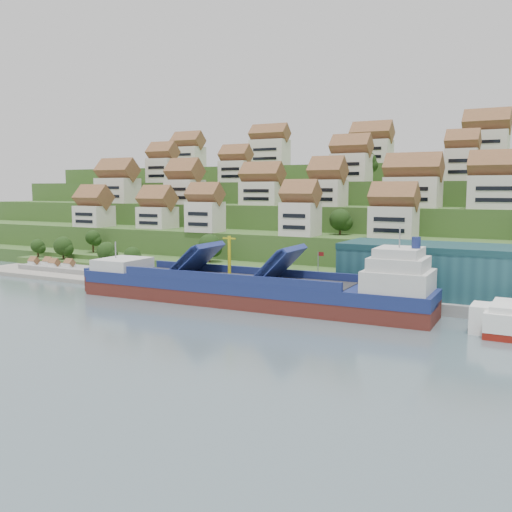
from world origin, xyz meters
The scene contains 10 objects.
ground centered at (0.00, 0.00, 0.00)m, with size 300.00×300.00×0.00m, color slate.
quay centered at (20.00, 15.00, 1.10)m, with size 180.00×14.00×2.20m, color gray.
pebble_beach centered at (-58.00, 12.00, 0.50)m, with size 45.00×20.00×1.00m, color gray.
hillside centered at (0.00, 103.55, 10.66)m, with size 260.00×128.00×31.00m.
hillside_village centered at (-1.63, 61.10, 24.63)m, with size 162.28×61.90×29.47m.
hillside_trees centered at (-5.46, 46.12, 17.31)m, with size 146.71×62.15×31.08m.
warehouse centered at (52.00, 17.00, 7.20)m, with size 60.00×15.00×10.00m, color #215059.
flagpole centered at (18.11, 10.00, 6.88)m, with size 1.28×0.16×8.00m.
beach_huts centered at (-60.00, 10.75, 2.10)m, with size 14.40×3.70×2.20m.
cargo_ship centered at (8.87, 0.08, 3.12)m, with size 73.39×13.98×16.13m.
Camera 1 is at (62.03, -96.64, 22.98)m, focal length 40.00 mm.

